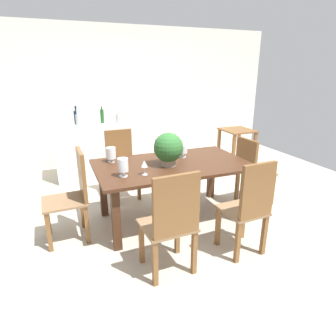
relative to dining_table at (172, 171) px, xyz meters
name	(u,v)px	position (x,y,z in m)	size (l,w,h in m)	color
ground_plane	(169,215)	(0.00, 0.10, -0.64)	(7.04, 7.04, 0.00)	#BCB29E
back_wall	(120,97)	(0.00, 2.70, 0.66)	(6.40, 0.10, 2.60)	silver
dining_table	(172,171)	(0.00, 0.00, 0.00)	(1.82, 1.06, 0.74)	#422616
chair_near_right	(249,206)	(0.42, -0.98, -0.09)	(0.43, 0.43, 1.01)	brown
chair_far_left	(121,160)	(-0.41, 0.98, -0.10)	(0.44, 0.45, 0.98)	brown
chair_head_end	(74,192)	(-1.16, 0.00, -0.09)	(0.47, 0.45, 1.01)	brown
chair_near_left	(172,220)	(-0.41, -0.98, -0.08)	(0.48, 0.45, 1.02)	brown
chair_foot_end	(251,169)	(1.17, -0.01, -0.12)	(0.44, 0.43, 0.95)	brown
flower_centerpiece	(168,148)	(-0.07, -0.05, 0.31)	(0.34, 0.34, 0.39)	gray
crystal_vase_left	(183,150)	(0.22, 0.19, 0.20)	(0.12, 0.12, 0.16)	silver
crystal_vase_center_near	(123,165)	(-0.65, -0.22, 0.22)	(0.11, 0.11, 0.20)	silver
crystal_vase_right	(111,153)	(-0.67, 0.33, 0.21)	(0.12, 0.12, 0.18)	silver
wine_glass	(144,164)	(-0.42, -0.25, 0.22)	(0.07, 0.07, 0.16)	silver
kitchen_counter	(100,150)	(-0.58, 1.94, -0.18)	(1.48, 0.55, 0.93)	silver
wine_bottle_clear	(118,119)	(-0.26, 1.80, 0.38)	(0.07, 0.07, 0.23)	#B2BFB7
wine_bottle_amber	(78,120)	(-0.90, 1.78, 0.40)	(0.08, 0.08, 0.28)	#B2BFB7
wine_bottle_dark	(76,117)	(-0.91, 2.04, 0.41)	(0.08, 0.08, 0.31)	#0F1E38
wine_bottle_green	(102,116)	(-0.48, 2.01, 0.41)	(0.06, 0.06, 0.28)	#194C1E
side_table	(237,140)	(1.87, 1.37, -0.08)	(0.53, 0.58, 0.76)	brown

